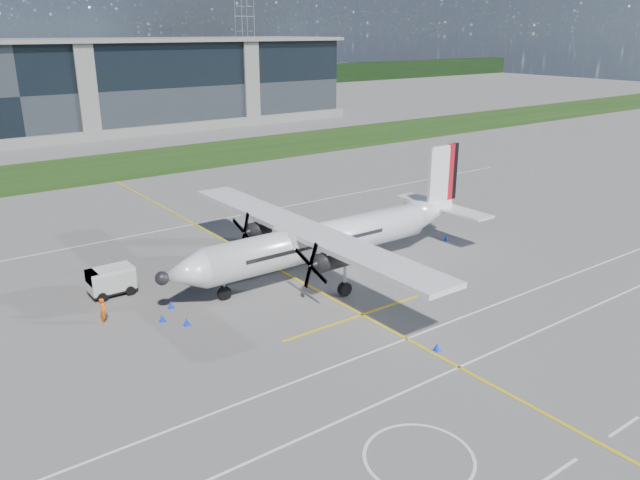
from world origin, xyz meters
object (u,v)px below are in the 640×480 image
Objects in this scene: pylon_east at (245,36)px; safety_cone_fwd at (162,318)px; ground_crew_person at (103,309)px; safety_cone_nose_stbd at (171,304)px; safety_cone_nose_port at (187,321)px; safety_cone_portwing at (437,346)px; baggage_tug at (111,281)px; safety_cone_tail at (446,237)px; turboprop_aircraft at (330,218)px.

safety_cone_fwd is at bearing -121.77° from pylon_east.
pylon_east is 176.21m from ground_crew_person.
safety_cone_nose_stbd is 2.91m from safety_cone_nose_port.
safety_cone_portwing is 17.14m from safety_cone_nose_stbd.
safety_cone_nose_stbd is (-91.27, -147.86, -14.75)m from pylon_east.
baggage_tug is 4.43m from ground_crew_person.
ground_crew_person is 3.72× the size of safety_cone_nose_port.
pylon_east reaches higher than baggage_tug.
baggage_tug is 1.70× the size of ground_crew_person.
safety_cone_tail and safety_cone_fwd have the same top height.
baggage_tug is 6.31× the size of safety_cone_nose_port.
turboprop_aircraft is 12.86m from safety_cone_nose_stbd.
pylon_east is at bearing 63.27° from safety_cone_portwing.
turboprop_aircraft is at bearing 9.12° from safety_cone_nose_port.
safety_cone_fwd is 1.69m from safety_cone_nose_port.
turboprop_aircraft is 54.82× the size of safety_cone_nose_stbd.
baggage_tug is 6.31× the size of safety_cone_tail.
ground_crew_person reaches higher than safety_cone_nose_stbd.
ground_crew_person is (-16.40, 1.29, -3.18)m from turboprop_aircraft.
ground_crew_person is at bearing 133.56° from safety_cone_portwing.
safety_cone_tail is at bearing 0.79° from safety_cone_fwd.
pylon_east is 60.00× the size of safety_cone_portwing.
baggage_tug reaches higher than safety_cone_nose_stbd.
safety_cone_nose_port is (-9.92, 11.25, 0.00)m from safety_cone_portwing.
ground_crew_person is (-95.43, -147.46, -14.07)m from pylon_east.
safety_cone_fwd is (-25.74, -0.35, 0.00)m from safety_cone_tail.
pylon_east is 60.00× the size of safety_cone_tail.
pylon_east is 171.84m from baggage_tug.
safety_cone_tail and safety_cone_portwing have the same top height.
pylon_east is at bearing 58.31° from safety_cone_nose_stbd.
baggage_tug reaches higher than ground_crew_person.
safety_cone_fwd is 1.00× the size of safety_cone_nose_port.
safety_cone_nose_port is at bearing -170.88° from turboprop_aircraft.
safety_cone_portwing is 15.01m from safety_cone_nose_port.
safety_cone_portwing is at bearing -103.73° from ground_crew_person.
safety_cone_nose_stbd is at bearing 124.36° from safety_cone_portwing.
safety_cone_fwd is 16.69m from safety_cone_portwing.
baggage_tug reaches higher than safety_cone_tail.
safety_cone_tail and safety_cone_nose_port have the same top height.
safety_cone_nose_stbd is at bearing 85.11° from safety_cone_nose_port.
safety_cone_portwing is at bearing -48.59° from safety_cone_nose_port.
baggage_tug is at bearing 117.52° from safety_cone_nose_stbd.
ground_crew_person is at bearing -114.90° from baggage_tug.
safety_cone_portwing is (10.91, -12.63, 0.00)m from safety_cone_fwd.
ground_crew_person is 5.16m from safety_cone_nose_port.
safety_cone_fwd and safety_cone_nose_stbd have the same top height.
turboprop_aircraft is at bearing -61.80° from ground_crew_person.
baggage_tug is (-93.57, -143.44, -14.05)m from pylon_east.
ground_crew_person is 4.24m from safety_cone_nose_stbd.
turboprop_aircraft is 14.04m from safety_cone_portwing.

